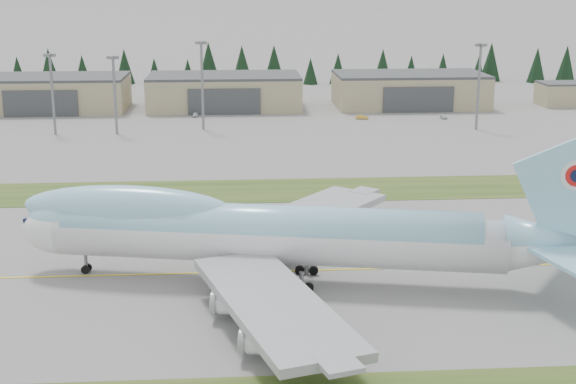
{
  "coord_description": "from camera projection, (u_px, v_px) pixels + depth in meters",
  "views": [
    {
      "loc": [
        -12.5,
        -106.77,
        40.1
      ],
      "look_at": [
        -4.1,
        13.63,
        8.0
      ],
      "focal_mm": 50.0,
      "sensor_mm": 36.0,
      "label": 1
    }
  ],
  "objects": [
    {
      "name": "ground",
      "position": [
        323.0,
        270.0,
        114.08
      ],
      "size": [
        7000.0,
        7000.0,
        0.0
      ],
      "primitive_type": "plane",
      "color": "slate",
      "rests_on": "ground"
    },
    {
      "name": "grass_strip_far",
      "position": [
        298.0,
        190.0,
        157.47
      ],
      "size": [
        400.0,
        18.0,
        0.08
      ],
      "primitive_type": "cube",
      "color": "#2A4719",
      "rests_on": "ground"
    },
    {
      "name": "taxiway_line_main",
      "position": [
        323.0,
        270.0,
        114.08
      ],
      "size": [
        400.0,
        0.4,
        0.02
      ],
      "primitive_type": "cube",
      "color": "yellow",
      "rests_on": "ground"
    },
    {
      "name": "boeing_747_freighter",
      "position": [
        271.0,
        233.0,
        108.08
      ],
      "size": [
        80.67,
        68.0,
        21.16
      ],
      "rotation": [
        0.0,
        0.0,
        -0.2
      ],
      "color": "silver",
      "rests_on": "ground"
    },
    {
      "name": "hangar_left",
      "position": [
        50.0,
        93.0,
        252.5
      ],
      "size": [
        48.0,
        26.6,
        10.8
      ],
      "color": "tan",
      "rests_on": "ground"
    },
    {
      "name": "hangar_center",
      "position": [
        224.0,
        91.0,
        256.2
      ],
      "size": [
        48.0,
        26.6,
        10.8
      ],
      "color": "tan",
      "rests_on": "ground"
    },
    {
      "name": "hangar_right",
      "position": [
        409.0,
        90.0,
        260.23
      ],
      "size": [
        48.0,
        26.6,
        10.8
      ],
      "color": "tan",
      "rests_on": "ground"
    },
    {
      "name": "control_shed",
      "position": [
        561.0,
        94.0,
        262.18
      ],
      "size": [
        14.0,
        12.0,
        7.6
      ],
      "color": "tan",
      "rests_on": "ground"
    },
    {
      "name": "floodlight_masts",
      "position": [
        156.0,
        74.0,
        213.75
      ],
      "size": [
        156.37,
        10.06,
        23.99
      ],
      "color": "slate",
      "rests_on": "ground"
    },
    {
      "name": "service_vehicle_a",
      "position": [
        195.0,
        117.0,
        241.43
      ],
      "size": [
        1.68,
        3.7,
        1.23
      ],
      "primitive_type": "imported",
      "rotation": [
        0.0,
        0.0,
        -0.06
      ],
      "color": "silver",
      "rests_on": "ground"
    },
    {
      "name": "service_vehicle_b",
      "position": [
        362.0,
        119.0,
        237.26
      ],
      "size": [
        4.0,
        2.22,
        1.25
      ],
      "primitive_type": "imported",
      "rotation": [
        0.0,
        0.0,
        1.32
      ],
      "color": "gold",
      "rests_on": "ground"
    },
    {
      "name": "service_vehicle_c",
      "position": [
        444.0,
        119.0,
        238.21
      ],
      "size": [
        1.62,
        3.87,
        1.11
      ],
      "primitive_type": "imported",
      "rotation": [
        0.0,
        0.0,
        -0.02
      ],
      "color": "#BCBBC0",
      "rests_on": "ground"
    },
    {
      "name": "conifer_belt",
      "position": [
        274.0,
        66.0,
        317.02
      ],
      "size": [
        275.76,
        16.0,
        16.23
      ],
      "color": "black",
      "rests_on": "ground"
    }
  ]
}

